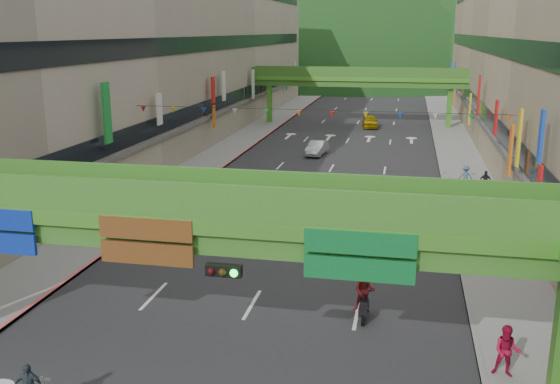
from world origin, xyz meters
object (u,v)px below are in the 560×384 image
car_silver (317,148)px  car_yellow (370,121)px  overpass_near (227,241)px  scooter_rider_mid (364,294)px  pedestrian_red (506,355)px

car_silver → car_yellow: car_yellow is taller
overpass_near → scooter_rider_mid: (3.87, 6.21, -4.07)m
overpass_near → car_yellow: size_ratio=6.35×
car_silver → overpass_near: bearing=-78.8°
pedestrian_red → car_yellow: bearing=107.4°
scooter_rider_mid → car_yellow: (-3.06, 52.20, -0.38)m
car_silver → scooter_rider_mid: bearing=-71.6°
overpass_near → pedestrian_red: 10.20m
pedestrian_red → car_silver: bearing=116.8°
scooter_rider_mid → car_silver: bearing=101.4°
overpass_near → car_yellow: overpass_near is taller
overpass_near → scooter_rider_mid: bearing=58.1°
pedestrian_red → overpass_near: bearing=-154.3°
scooter_rider_mid → car_yellow: scooter_rider_mid is taller
overpass_near → car_silver: bearing=94.3°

